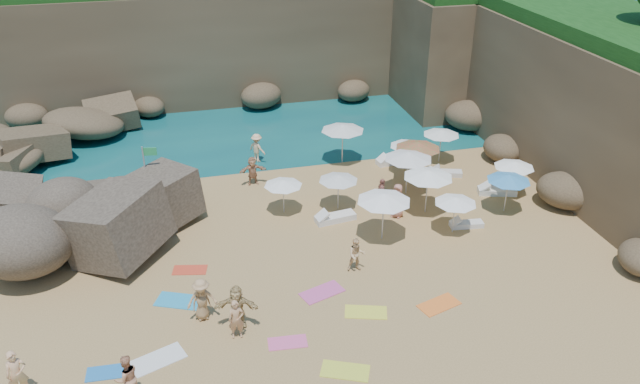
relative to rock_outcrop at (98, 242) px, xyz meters
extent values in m
plane|color=tan|center=(8.59, -4.30, 0.00)|extent=(120.00, 120.00, 0.00)
plane|color=#0C4751|center=(8.59, 25.70, 0.00)|extent=(120.00, 120.00, 0.00)
cube|color=brown|center=(10.59, 20.70, 4.00)|extent=(44.00, 8.00, 8.00)
cube|color=brown|center=(27.59, 3.70, 4.00)|extent=(8.00, 30.00, 8.00)
cube|color=brown|center=(25.59, 15.70, 4.00)|extent=(10.00, 12.00, 8.00)
cylinder|color=white|center=(-7.91, 25.70, 3.00)|extent=(0.10, 0.10, 6.00)
cylinder|color=white|center=(-6.41, 25.70, 3.00)|extent=(0.10, 0.10, 6.00)
cylinder|color=silver|center=(2.50, 2.33, 1.85)|extent=(0.07, 0.07, 3.69)
cube|color=green|center=(2.86, 2.33, 3.39)|extent=(0.64, 0.15, 0.42)
cylinder|color=silver|center=(13.75, 5.79, 1.15)|extent=(0.07, 0.07, 2.29)
cone|color=silver|center=(13.75, 5.79, 2.24)|extent=(2.57, 2.57, 0.39)
cylinder|color=silver|center=(11.98, 0.38, 0.91)|extent=(0.05, 0.05, 1.82)
cone|color=silver|center=(11.98, 0.38, 1.78)|extent=(2.05, 2.05, 0.31)
cylinder|color=silver|center=(19.44, 4.46, 0.97)|extent=(0.06, 0.06, 1.94)
cone|color=silver|center=(19.44, 4.46, 1.89)|extent=(2.17, 2.17, 0.33)
cylinder|color=silver|center=(21.41, -0.52, 0.95)|extent=(0.06, 0.06, 1.90)
cone|color=white|center=(21.41, -0.52, 1.85)|extent=(2.13, 2.13, 0.32)
cylinder|color=silver|center=(16.97, 3.46, 0.94)|extent=(0.05, 0.05, 1.88)
cone|color=white|center=(16.97, 3.46, 1.83)|extent=(2.11, 2.11, 0.32)
cylinder|color=silver|center=(9.16, 0.65, 0.88)|extent=(0.05, 0.05, 1.75)
cone|color=white|center=(9.16, 0.65, 1.71)|extent=(1.97, 1.97, 0.30)
cylinder|color=silver|center=(17.08, 2.35, 1.13)|extent=(0.07, 0.07, 2.26)
cone|color=red|center=(17.08, 2.35, 2.20)|extent=(2.53, 2.53, 0.39)
cylinder|color=silver|center=(16.24, -1.10, 1.13)|extent=(0.07, 0.07, 2.26)
cone|color=white|center=(16.24, -1.10, 2.20)|extent=(2.53, 2.53, 0.39)
cylinder|color=silver|center=(16.04, 1.11, 1.16)|extent=(0.07, 0.07, 2.31)
cone|color=silver|center=(16.04, 1.11, 2.26)|extent=(2.59, 2.59, 0.39)
cylinder|color=silver|center=(13.23, -2.98, 1.15)|extent=(0.07, 0.07, 2.30)
cone|color=white|center=(13.23, -2.98, 2.24)|extent=(2.57, 2.57, 0.39)
cylinder|color=silver|center=(20.25, -2.00, 0.99)|extent=(0.06, 0.06, 1.98)
cone|color=#3A8AC5|center=(20.25, -2.00, 1.93)|extent=(2.22, 2.22, 0.34)
cylinder|color=silver|center=(16.76, -3.27, 0.91)|extent=(0.05, 0.05, 1.82)
cone|color=white|center=(16.76, -3.27, 1.77)|extent=(2.04, 2.04, 0.31)
cube|color=white|center=(16.64, 4.89, 0.16)|extent=(2.10, 1.00, 0.31)
cube|color=silver|center=(19.06, 2.57, 0.14)|extent=(1.92, 1.15, 0.28)
cube|color=silver|center=(17.68, 2.69, 0.15)|extent=(2.06, 1.48, 0.31)
cube|color=silver|center=(17.66, -2.98, 0.13)|extent=(1.70, 0.75, 0.26)
cube|color=white|center=(20.81, -0.21, 0.16)|extent=(2.15, 1.22, 0.32)
cube|color=white|center=(11.50, -0.82, 0.16)|extent=(2.14, 0.97, 0.32)
cube|color=#226FB8|center=(0.86, -9.06, 0.01)|extent=(1.53, 0.83, 0.03)
cube|color=#E45890|center=(7.36, -9.10, 0.01)|extent=(1.53, 0.86, 0.03)
cube|color=#D5DB39|center=(9.05, -11.06, 0.02)|extent=(1.92, 1.48, 0.03)
cube|color=silver|center=(2.60, -8.84, 0.02)|extent=(2.14, 1.58, 0.03)
cube|color=red|center=(4.09, -3.41, 0.01)|extent=(1.62, 1.05, 0.03)
cube|color=#2595C6|center=(3.55, -5.56, 0.02)|extent=(2.18, 1.68, 0.03)
cube|color=#D05092|center=(9.38, -6.42, 0.02)|extent=(2.02, 1.45, 0.03)
cube|color=orange|center=(13.82, -8.39, 0.02)|extent=(1.90, 1.32, 0.03)
cube|color=#38C45C|center=(-0.04, -1.54, 0.01)|extent=(1.73, 1.05, 0.03)
cube|color=yellow|center=(10.77, -8.12, 0.01)|extent=(1.87, 1.32, 0.03)
imported|color=#E4A777|center=(-1.90, -9.40, 0.92)|extent=(0.76, 0.59, 1.84)
imported|color=tan|center=(1.67, -10.45, 0.88)|extent=(1.03, 0.91, 1.76)
imported|color=#F5C08B|center=(8.81, 7.11, 0.89)|extent=(1.10, 1.18, 1.77)
imported|color=#A25F51|center=(14.18, -0.11, 0.83)|extent=(0.41, 0.98, 1.67)
imported|color=tan|center=(14.64, -1.16, 0.91)|extent=(0.99, 0.94, 1.81)
imported|color=tan|center=(8.10, 4.22, 0.82)|extent=(1.55, 0.54, 1.64)
imported|color=tan|center=(4.43, -6.93, 0.25)|extent=(1.21, 1.86, 0.49)
imported|color=#9B774D|center=(4.39, -6.89, 0.20)|extent=(0.96, 1.58, 0.40)
imported|color=tan|center=(5.69, -7.66, 0.24)|extent=(2.11, 2.20, 0.48)
imported|color=tan|center=(5.58, -8.31, 0.20)|extent=(0.74, 1.68, 0.39)
imported|color=#E1B77F|center=(11.24, -5.22, 0.30)|extent=(0.97, 1.66, 0.60)
camera|label=1|loc=(4.13, -26.91, 16.04)|focal=35.00mm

